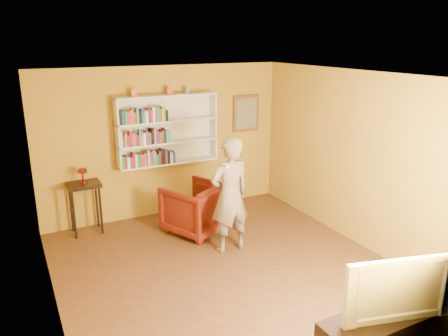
{
  "coord_description": "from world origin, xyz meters",
  "views": [
    {
      "loc": [
        -2.53,
        -4.82,
        3.15
      ],
      "look_at": [
        0.3,
        0.75,
        1.28
      ],
      "focal_mm": 35.0,
      "sensor_mm": 36.0,
      "label": 1
    }
  ],
  "objects_px": {
    "bookshelf": "(166,130)",
    "tv_cabinet": "(387,336)",
    "ruby_lustre": "(82,172)",
    "armchair": "(196,208)",
    "console_table": "(84,192)",
    "television": "(394,284)",
    "person": "(230,195)"
  },
  "relations": [
    {
      "from": "bookshelf",
      "to": "console_table",
      "type": "xyz_separation_m",
      "value": [
        -1.52,
        -0.16,
        -0.87
      ]
    },
    {
      "from": "person",
      "to": "tv_cabinet",
      "type": "distance_m",
      "value": 2.93
    },
    {
      "from": "tv_cabinet",
      "to": "television",
      "type": "bearing_deg",
      "value": 0.0
    },
    {
      "from": "ruby_lustre",
      "to": "television",
      "type": "bearing_deg",
      "value": -64.58
    },
    {
      "from": "ruby_lustre",
      "to": "television",
      "type": "distance_m",
      "value": 4.99
    },
    {
      "from": "tv_cabinet",
      "to": "television",
      "type": "distance_m",
      "value": 0.6
    },
    {
      "from": "console_table",
      "to": "ruby_lustre",
      "type": "relative_size",
      "value": 3.33
    },
    {
      "from": "bookshelf",
      "to": "television",
      "type": "relative_size",
      "value": 1.57
    },
    {
      "from": "bookshelf",
      "to": "tv_cabinet",
      "type": "relative_size",
      "value": 1.19
    },
    {
      "from": "bookshelf",
      "to": "television",
      "type": "height_order",
      "value": "bookshelf"
    },
    {
      "from": "bookshelf",
      "to": "tv_cabinet",
      "type": "height_order",
      "value": "bookshelf"
    },
    {
      "from": "console_table",
      "to": "armchair",
      "type": "height_order",
      "value": "console_table"
    },
    {
      "from": "console_table",
      "to": "tv_cabinet",
      "type": "relative_size",
      "value": 0.58
    },
    {
      "from": "person",
      "to": "tv_cabinet",
      "type": "height_order",
      "value": "person"
    },
    {
      "from": "console_table",
      "to": "television",
      "type": "distance_m",
      "value": 4.98
    },
    {
      "from": "bookshelf",
      "to": "ruby_lustre",
      "type": "height_order",
      "value": "bookshelf"
    },
    {
      "from": "console_table",
      "to": "ruby_lustre",
      "type": "height_order",
      "value": "ruby_lustre"
    },
    {
      "from": "armchair",
      "to": "tv_cabinet",
      "type": "distance_m",
      "value": 3.72
    },
    {
      "from": "television",
      "to": "armchair",
      "type": "bearing_deg",
      "value": 112.38
    },
    {
      "from": "bookshelf",
      "to": "person",
      "type": "bearing_deg",
      "value": -79.88
    },
    {
      "from": "bookshelf",
      "to": "ruby_lustre",
      "type": "xyz_separation_m",
      "value": [
        -1.52,
        -0.16,
        -0.53
      ]
    },
    {
      "from": "ruby_lustre",
      "to": "tv_cabinet",
      "type": "bearing_deg",
      "value": -64.58
    },
    {
      "from": "ruby_lustre",
      "to": "armchair",
      "type": "relative_size",
      "value": 0.28
    },
    {
      "from": "armchair",
      "to": "television",
      "type": "xyz_separation_m",
      "value": [
        0.49,
        -3.69,
        0.45
      ]
    },
    {
      "from": "ruby_lustre",
      "to": "person",
      "type": "height_order",
      "value": "person"
    },
    {
      "from": "armchair",
      "to": "console_table",
      "type": "bearing_deg",
      "value": -50.75
    },
    {
      "from": "console_table",
      "to": "tv_cabinet",
      "type": "distance_m",
      "value": 5.0
    },
    {
      "from": "person",
      "to": "tv_cabinet",
      "type": "xyz_separation_m",
      "value": [
        0.3,
        -2.85,
        -0.62
      ]
    },
    {
      "from": "person",
      "to": "ruby_lustre",
      "type": "bearing_deg",
      "value": -45.5
    },
    {
      "from": "tv_cabinet",
      "to": "television",
      "type": "relative_size",
      "value": 1.31
    },
    {
      "from": "person",
      "to": "television",
      "type": "relative_size",
      "value": 1.56
    },
    {
      "from": "tv_cabinet",
      "to": "ruby_lustre",
      "type": "bearing_deg",
      "value": 115.42
    }
  ]
}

